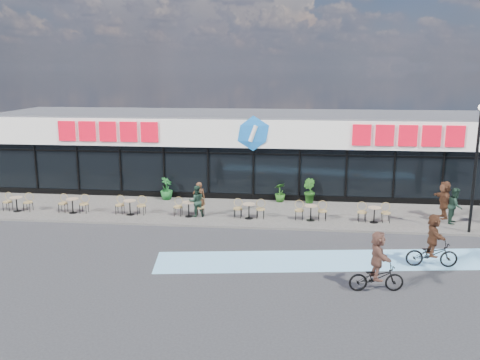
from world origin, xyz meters
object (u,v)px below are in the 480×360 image
at_px(potted_plant_mid, 309,191).
at_px(patron_right, 196,201).
at_px(potted_plant_left, 166,189).
at_px(cyclist_a, 432,245).
at_px(pedestrian_b, 455,206).
at_px(potted_plant_right, 280,192).
at_px(bistro_set_0, 18,202).
at_px(lamp_post, 476,159).
at_px(patron_left, 199,199).
at_px(pedestrian_a, 444,200).

relative_size(potted_plant_mid, patron_right, 0.84).
xyz_separation_m(potted_plant_left, cyclist_a, (12.10, -8.22, 0.14)).
xyz_separation_m(potted_plant_mid, pedestrian_b, (6.67, -3.00, 0.20)).
bearing_deg(potted_plant_left, potted_plant_right, 1.58).
height_order(bistro_set_0, potted_plant_right, potted_plant_right).
bearing_deg(lamp_post, patron_left, 173.80).
relative_size(lamp_post, bistro_set_0, 3.65).
relative_size(pedestrian_a, cyclist_a, 0.90).
distance_m(lamp_post, potted_plant_mid, 8.60).
relative_size(lamp_post, pedestrian_b, 3.32).
xyz_separation_m(potted_plant_right, patron_right, (-3.97, -3.25, 0.26)).
bearing_deg(pedestrian_b, potted_plant_right, 92.20).
bearing_deg(patron_left, pedestrian_b, 169.78).
height_order(potted_plant_mid, pedestrian_a, pedestrian_a).
bearing_deg(potted_plant_left, potted_plant_mid, 0.98).
distance_m(potted_plant_left, cyclist_a, 14.63).
xyz_separation_m(lamp_post, bistro_set_0, (-21.69, 1.11, -2.85)).
bearing_deg(patron_left, potted_plant_right, -152.33).
distance_m(potted_plant_mid, patron_right, 6.38).
xyz_separation_m(bistro_set_0, potted_plant_left, (6.95, 3.07, 0.15)).
xyz_separation_m(potted_plant_mid, patron_left, (-5.42, -2.96, 0.19)).
distance_m(patron_left, patron_right, 0.27).
height_order(potted_plant_left, potted_plant_right, potted_plant_left).
height_order(lamp_post, bistro_set_0, lamp_post).
bearing_deg(pedestrian_b, cyclist_a, 178.68).
relative_size(potted_plant_mid, patron_left, 0.78).
xyz_separation_m(patron_left, cyclist_a, (9.74, -5.39, -0.09)).
height_order(potted_plant_mid, cyclist_a, cyclist_a).
distance_m(potted_plant_left, pedestrian_a, 14.34).
bearing_deg(lamp_post, cyclist_a, -123.09).
bearing_deg(pedestrian_b, patron_right, 113.48).
xyz_separation_m(pedestrian_b, cyclist_a, (-2.36, -5.36, -0.10)).
bearing_deg(pedestrian_a, potted_plant_mid, -110.74).
relative_size(lamp_post, patron_right, 3.64).
bearing_deg(pedestrian_a, lamp_post, 12.26).
bearing_deg(potted_plant_right, lamp_post, -27.11).
xyz_separation_m(pedestrian_a, cyclist_a, (-2.09, -6.20, -0.17)).
bearing_deg(potted_plant_left, lamp_post, -15.82).
bearing_deg(patron_left, pedestrian_a, 173.81).
distance_m(lamp_post, patron_left, 12.69).
xyz_separation_m(patron_left, pedestrian_b, (12.10, -0.03, 0.01)).
height_order(potted_plant_right, patron_right, patron_right).
xyz_separation_m(bistro_set_0, potted_plant_mid, (14.74, 3.20, 0.19)).
height_order(bistro_set_0, potted_plant_left, potted_plant_left).
relative_size(potted_plant_left, patron_right, 0.79).
bearing_deg(patron_left, potted_plant_left, -60.20).
bearing_deg(potted_plant_mid, bistro_set_0, -167.74).
height_order(potted_plant_mid, patron_left, patron_left).
distance_m(potted_plant_mid, pedestrian_a, 6.76).
bearing_deg(potted_plant_left, pedestrian_a, -8.14).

